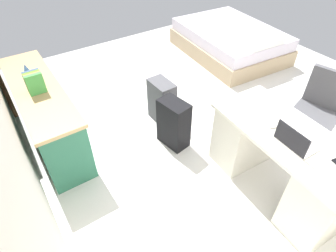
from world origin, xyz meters
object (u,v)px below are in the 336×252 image
(suitcase_black, at_px, (174,124))
(computer_mouse, at_px, (274,125))
(figurine_small, at_px, (26,68))
(suitcase_spare_grey, at_px, (162,101))
(credenza, at_px, (46,114))
(desk, at_px, (280,162))
(bed, at_px, (230,41))
(office_chair, at_px, (315,116))
(laptop, at_px, (295,141))

(suitcase_black, relative_size, computer_mouse, 6.03)
(computer_mouse, relative_size, figurine_small, 0.91)
(suitcase_spare_grey, relative_size, figurine_small, 5.23)
(figurine_small, bearing_deg, credenza, -179.76)
(suitcase_spare_grey, height_order, figurine_small, figurine_small)
(credenza, relative_size, computer_mouse, 18.00)
(suitcase_spare_grey, bearing_deg, desk, -169.51)
(bed, height_order, suitcase_black, suitcase_black)
(desk, relative_size, computer_mouse, 14.76)
(office_chair, distance_m, figurine_small, 3.34)
(suitcase_black, xyz_separation_m, figurine_small, (1.26, 1.20, 0.51))
(desk, xyz_separation_m, computer_mouse, (0.16, 0.05, 0.38))
(laptop, distance_m, figurine_small, 2.93)
(office_chair, bearing_deg, credenza, 54.55)
(office_chair, relative_size, bed, 0.47)
(desk, height_order, figurine_small, figurine_small)
(office_chair, bearing_deg, bed, -20.76)
(office_chair, bearing_deg, suitcase_black, 55.92)
(desk, relative_size, laptop, 4.58)
(office_chair, xyz_separation_m, bed, (2.26, -0.86, -0.18))
(bed, distance_m, figurine_small, 3.43)
(bed, bearing_deg, credenza, 97.84)
(desk, height_order, laptop, laptop)
(credenza, xyz_separation_m, computer_mouse, (-1.86, -1.62, 0.39))
(bed, bearing_deg, laptop, 144.95)
(desk, bearing_deg, laptop, 133.56)
(bed, bearing_deg, figurine_small, 91.76)
(desk, bearing_deg, office_chair, -75.14)
(bed, distance_m, suitcase_black, 2.57)
(laptop, bearing_deg, bed, -35.05)
(desk, relative_size, suitcase_black, 2.45)
(desk, distance_m, figurine_small, 2.94)
(bed, distance_m, computer_mouse, 2.96)
(bed, bearing_deg, office_chair, 159.24)
(bed, relative_size, suitcase_spare_grey, 3.49)
(bed, xyz_separation_m, figurine_small, (-0.10, 3.38, 0.57))
(suitcase_spare_grey, height_order, laptop, laptop)
(office_chair, relative_size, suitcase_black, 1.56)
(desk, relative_size, credenza, 0.82)
(credenza, height_order, figurine_small, figurine_small)
(bed, bearing_deg, suitcase_black, 122.04)
(suitcase_spare_grey, xyz_separation_m, figurine_small, (0.81, 1.33, 0.52))
(bed, height_order, figurine_small, figurine_small)
(office_chair, xyz_separation_m, suitcase_black, (0.90, 1.32, -0.12))
(laptop, xyz_separation_m, figurine_small, (2.48, 1.57, 0.00))
(desk, distance_m, laptop, 0.43)
(office_chair, distance_m, suitcase_spare_grey, 1.81)
(office_chair, height_order, figurine_small, office_chair)
(suitcase_black, bearing_deg, figurine_small, 34.05)
(suitcase_black, bearing_deg, desk, -166.77)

